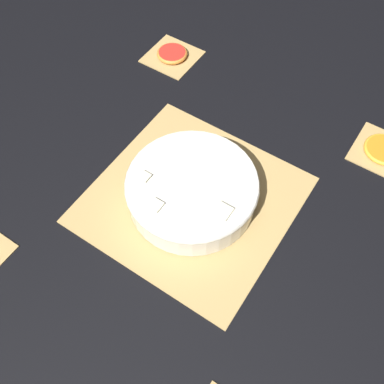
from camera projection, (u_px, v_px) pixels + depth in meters
ground_plane at (192, 200)px, 0.97m from camera, size 6.00×6.00×0.00m
bamboo_mat_center at (192, 199)px, 0.97m from camera, size 0.40×0.41×0.01m
coaster_mat_near_right at (383, 152)px, 1.04m from camera, size 0.13×0.13×0.01m
coaster_mat_far_right at (172, 56)px, 1.22m from camera, size 0.13×0.13×0.01m
fruit_salad_bowl at (192, 189)px, 0.93m from camera, size 0.28×0.28×0.07m
orange_slice_whole at (384, 149)px, 1.03m from camera, size 0.09×0.09×0.01m
grapefruit_slice at (172, 54)px, 1.21m from camera, size 0.08×0.08×0.01m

